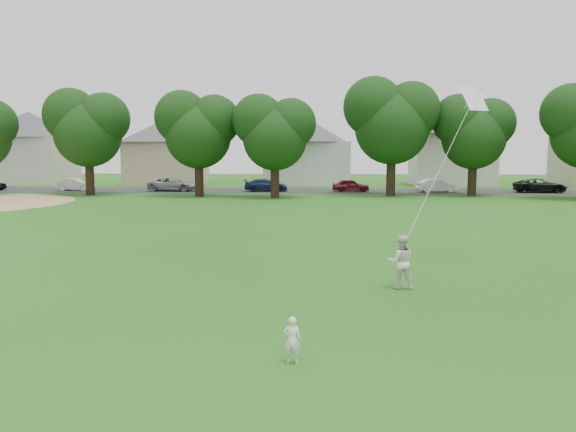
{
  "coord_description": "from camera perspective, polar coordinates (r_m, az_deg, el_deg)",
  "views": [
    {
      "loc": [
        1.28,
        -11.38,
        3.88
      ],
      "look_at": [
        0.55,
        2.0,
        2.3
      ],
      "focal_mm": 35.0,
      "sensor_mm": 36.0,
      "label": 1
    }
  ],
  "objects": [
    {
      "name": "ground",
      "position": [
        12.1,
        -3.21,
        -12.0
      ],
      "size": [
        160.0,
        160.0,
        0.0
      ],
      "primitive_type": "plane",
      "color": "#254F12",
      "rests_on": "ground"
    },
    {
      "name": "street",
      "position": [
        53.54,
        1.73,
        2.57
      ],
      "size": [
        90.0,
        7.0,
        0.01
      ],
      "primitive_type": "cube",
      "color": "#2D2D30",
      "rests_on": "ground"
    },
    {
      "name": "toddler",
      "position": [
        10.47,
        0.45,
        -12.47
      ],
      "size": [
        0.34,
        0.24,
        0.88
      ],
      "primitive_type": "imported",
      "rotation": [
        0.0,
        0.0,
        3.04
      ],
      "color": "white",
      "rests_on": "ground"
    },
    {
      "name": "older_boy",
      "position": [
        16.08,
        11.39,
        -4.6
      ],
      "size": [
        0.74,
        0.58,
        1.52
      ],
      "primitive_type": "imported",
      "rotation": [
        0.0,
        0.0,
        3.15
      ],
      "color": "silver",
      "rests_on": "ground"
    },
    {
      "name": "kite",
      "position": [
        18.29,
        15.31,
        4.93
      ],
      "size": [
        2.15,
        2.79,
        7.13
      ],
      "color": "white",
      "rests_on": "ground"
    },
    {
      "name": "tree_row",
      "position": [
        47.28,
        8.46,
        9.47
      ],
      "size": [
        83.74,
        8.93,
        10.54
      ],
      "color": "black",
      "rests_on": "ground"
    },
    {
      "name": "parked_cars",
      "position": [
        52.49,
        2.96,
        3.16
      ],
      "size": [
        63.85,
        2.44,
        1.28
      ],
      "color": "black",
      "rests_on": "ground"
    },
    {
      "name": "house_row",
      "position": [
        63.41,
        1.94,
        7.64
      ],
      "size": [
        76.47,
        13.56,
        10.35
      ],
      "color": "beige",
      "rests_on": "ground"
    }
  ]
}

